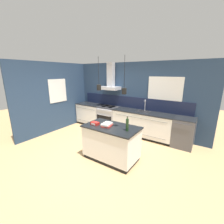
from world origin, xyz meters
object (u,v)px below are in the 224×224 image
at_px(oven_range, 109,117).
at_px(bottle_on_island, 127,125).
at_px(dishwasher, 184,132).
at_px(red_supply_box, 95,123).
at_px(book_stack, 107,125).

relative_size(oven_range, bottle_on_island, 2.59).
bearing_deg(dishwasher, oven_range, -179.91).
relative_size(dishwasher, red_supply_box, 4.45).
bearing_deg(oven_range, red_supply_box, -64.12).
bearing_deg(dishwasher, book_stack, -129.74).
xyz_separation_m(book_stack, red_supply_box, (-0.32, -0.09, -0.00)).
xyz_separation_m(dishwasher, book_stack, (-1.55, -1.86, 0.49)).
bearing_deg(oven_range, bottle_on_island, -45.11).
xyz_separation_m(oven_range, bottle_on_island, (1.84, -1.85, 0.60)).
xyz_separation_m(bottle_on_island, red_supply_box, (-0.89, -0.10, -0.11)).
bearing_deg(bottle_on_island, oven_range, 134.89).
distance_m(dishwasher, bottle_on_island, 2.17).
distance_m(bottle_on_island, red_supply_box, 0.91).
bearing_deg(book_stack, red_supply_box, -164.11).
height_order(oven_range, dishwasher, same).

